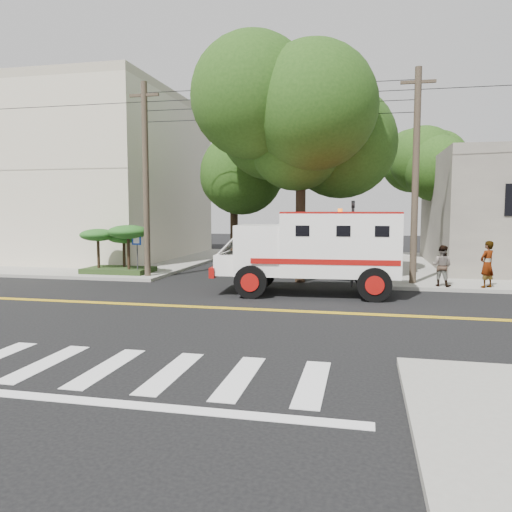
# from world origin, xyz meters

# --- Properties ---
(ground) EXTENTS (100.00, 100.00, 0.00)m
(ground) POSITION_xyz_m (0.00, 0.00, 0.00)
(ground) COLOR black
(ground) RESTS_ON ground
(sidewalk_nw) EXTENTS (17.00, 17.00, 0.15)m
(sidewalk_nw) POSITION_xyz_m (-13.50, 13.50, 0.07)
(sidewalk_nw) COLOR gray
(sidewalk_nw) RESTS_ON ground
(building_left) EXTENTS (16.00, 14.00, 10.00)m
(building_left) POSITION_xyz_m (-15.50, 15.00, 5.15)
(building_left) COLOR beige
(building_left) RESTS_ON sidewalk_nw
(utility_pole_left) EXTENTS (0.28, 0.28, 9.00)m
(utility_pole_left) POSITION_xyz_m (-5.60, 6.00, 4.50)
(utility_pole_left) COLOR #382D23
(utility_pole_left) RESTS_ON ground
(utility_pole_right) EXTENTS (0.28, 0.28, 9.00)m
(utility_pole_right) POSITION_xyz_m (6.30, 6.20, 4.50)
(utility_pole_right) COLOR #382D23
(utility_pole_right) RESTS_ON ground
(tree_main) EXTENTS (6.08, 5.70, 9.85)m
(tree_main) POSITION_xyz_m (1.94, 6.21, 7.20)
(tree_main) COLOR black
(tree_main) RESTS_ON ground
(tree_left) EXTENTS (4.48, 4.20, 7.70)m
(tree_left) POSITION_xyz_m (-2.68, 11.79, 5.73)
(tree_left) COLOR black
(tree_left) RESTS_ON ground
(tree_right) EXTENTS (4.80, 4.50, 8.20)m
(tree_right) POSITION_xyz_m (8.84, 15.77, 6.09)
(tree_right) COLOR black
(tree_right) RESTS_ON ground
(traffic_signal) EXTENTS (0.15, 0.18, 3.60)m
(traffic_signal) POSITION_xyz_m (3.80, 5.60, 2.23)
(traffic_signal) COLOR #3F3F42
(traffic_signal) RESTS_ON ground
(accessibility_sign) EXTENTS (0.45, 0.10, 2.02)m
(accessibility_sign) POSITION_xyz_m (-6.20, 6.17, 1.37)
(accessibility_sign) COLOR #3F3F42
(accessibility_sign) RESTS_ON ground
(palm_planter) EXTENTS (3.52, 2.63, 2.36)m
(palm_planter) POSITION_xyz_m (-7.44, 6.62, 1.65)
(palm_planter) COLOR #1E3314
(palm_planter) RESTS_ON sidewalk_nw
(armored_truck) EXTENTS (7.05, 3.14, 3.15)m
(armored_truck) POSITION_xyz_m (2.48, 3.36, 1.79)
(armored_truck) COLOR white
(armored_truck) RESTS_ON ground
(pedestrian_a) EXTENTS (0.80, 0.78, 1.86)m
(pedestrian_a) POSITION_xyz_m (9.04, 5.50, 1.08)
(pedestrian_a) COLOR gray
(pedestrian_a) RESTS_ON sidewalk_ne
(pedestrian_b) EXTENTS (1.00, 0.92, 1.66)m
(pedestrian_b) POSITION_xyz_m (7.35, 5.50, 0.98)
(pedestrian_b) COLOR gray
(pedestrian_b) RESTS_ON sidewalk_ne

